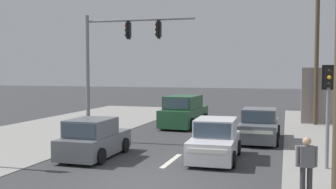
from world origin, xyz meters
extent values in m
plane|color=#3A3A3D|center=(0.00, 0.00, 0.00)|extent=(140.00, 140.00, 0.00)
cube|color=silver|center=(0.00, 3.00, 0.00)|extent=(0.20, 2.40, 0.01)
cube|color=silver|center=(0.00, 8.00, 0.00)|extent=(0.20, 2.40, 0.01)
cube|color=gray|center=(-8.50, 4.00, 0.01)|extent=(8.00, 40.00, 0.02)
cylinder|color=#4C3D2B|center=(5.84, 15.20, 5.14)|extent=(0.26, 0.26, 10.28)
cylinder|color=slate|center=(-5.04, 5.94, 3.00)|extent=(0.18, 0.18, 6.00)
cylinder|color=slate|center=(-2.44, 6.05, 5.70)|extent=(5.20, 0.33, 0.11)
cube|color=black|center=(-2.96, 6.03, 5.25)|extent=(0.21, 0.27, 0.68)
cube|color=black|center=(-2.96, 6.03, 5.25)|extent=(0.06, 0.44, 0.84)
sphere|color=red|center=(-3.08, 6.02, 5.47)|extent=(0.13, 0.13, 0.13)
sphere|color=black|center=(-3.08, 6.02, 5.25)|extent=(0.13, 0.13, 0.13)
sphere|color=black|center=(-3.08, 6.02, 5.03)|extent=(0.13, 0.13, 0.13)
cube|color=black|center=(-1.50, 6.09, 5.25)|extent=(0.21, 0.27, 0.68)
cube|color=black|center=(-1.50, 6.09, 5.25)|extent=(0.06, 0.44, 0.84)
sphere|color=red|center=(-1.62, 6.08, 5.47)|extent=(0.13, 0.13, 0.13)
sphere|color=black|center=(-1.62, 6.08, 5.25)|extent=(0.13, 0.13, 0.13)
sphere|color=black|center=(-1.62, 6.08, 5.03)|extent=(0.13, 0.13, 0.13)
cylinder|color=slate|center=(5.44, 3.33, 1.40)|extent=(0.12, 0.12, 2.80)
cube|color=black|center=(5.44, 3.33, 3.14)|extent=(0.28, 0.22, 0.68)
cube|color=black|center=(5.44, 3.33, 3.14)|extent=(0.44, 0.08, 0.84)
sphere|color=black|center=(5.45, 3.21, 3.36)|extent=(0.13, 0.13, 0.13)
sphere|color=orange|center=(5.45, 3.21, 3.14)|extent=(0.13, 0.13, 0.13)
sphere|color=black|center=(5.45, 3.21, 2.92)|extent=(0.13, 0.13, 0.13)
cube|color=silver|center=(1.51, 3.67, 0.51)|extent=(1.73, 3.66, 0.76)
cube|color=silver|center=(1.50, 3.97, 1.21)|extent=(1.55, 1.95, 0.64)
cube|color=#384756|center=(1.54, 3.00, 1.21)|extent=(1.36, 0.11, 0.54)
cube|color=#384756|center=(1.46, 4.94, 1.21)|extent=(1.33, 0.11, 0.51)
cube|color=white|center=(1.58, 1.85, 0.68)|extent=(1.36, 0.09, 0.14)
cylinder|color=black|center=(2.35, 2.58, 0.30)|extent=(0.20, 0.61, 0.60)
cylinder|color=black|center=(0.75, 2.52, 0.30)|extent=(0.20, 0.61, 0.60)
cylinder|color=black|center=(2.27, 4.81, 0.30)|extent=(0.20, 0.61, 0.60)
cylinder|color=black|center=(0.67, 4.75, 0.30)|extent=(0.20, 0.61, 0.60)
cube|color=#235633|center=(-1.85, 12.05, 0.64)|extent=(2.09, 4.60, 1.00)
cube|color=#235633|center=(-1.86, 11.85, 1.52)|extent=(1.87, 2.79, 0.76)
cube|color=#384756|center=(-1.78, 13.22, 1.52)|extent=(1.58, 0.15, 0.65)
cube|color=#384756|center=(-1.94, 10.49, 1.52)|extent=(1.55, 0.15, 0.61)
cube|color=white|center=(-1.72, 14.32, 0.86)|extent=(1.56, 0.13, 0.14)
cylinder|color=black|center=(-2.69, 13.50, 0.36)|extent=(0.26, 0.73, 0.72)
cylinder|color=black|center=(-0.85, 13.39, 0.36)|extent=(0.26, 0.73, 0.72)
cylinder|color=black|center=(-2.85, 10.71, 0.36)|extent=(0.26, 0.73, 0.72)
cylinder|color=black|center=(-1.01, 10.61, 0.36)|extent=(0.26, 0.73, 0.72)
cube|color=slate|center=(-3.06, 2.80, 0.51)|extent=(1.63, 3.61, 0.76)
cube|color=slate|center=(-3.06, 2.50, 1.21)|extent=(1.49, 1.91, 0.64)
cube|color=#384756|center=(-3.07, 3.47, 1.21)|extent=(1.36, 0.07, 0.54)
cube|color=#384756|center=(-3.05, 1.53, 1.21)|extent=(1.33, 0.07, 0.51)
cube|color=white|center=(-3.08, 4.62, 0.68)|extent=(1.36, 0.05, 0.14)
cylinder|color=black|center=(-3.87, 3.91, 0.30)|extent=(0.18, 0.60, 0.60)
cylinder|color=black|center=(-2.27, 3.93, 0.30)|extent=(0.18, 0.60, 0.60)
cylinder|color=black|center=(-3.86, 1.68, 0.30)|extent=(0.18, 0.60, 0.60)
cylinder|color=black|center=(-2.26, 1.69, 0.30)|extent=(0.18, 0.60, 0.60)
cube|color=slate|center=(2.85, 8.36, 0.54)|extent=(1.70, 4.20, 0.80)
cube|color=slate|center=(2.85, 8.41, 1.25)|extent=(1.56, 1.90, 0.62)
cube|color=#384756|center=(2.85, 7.44, 1.25)|extent=(1.44, 0.06, 0.53)
cube|color=#384756|center=(2.85, 9.38, 1.25)|extent=(1.40, 0.06, 0.50)
cube|color=white|center=(2.85, 6.24, 0.72)|extent=(1.45, 0.04, 0.14)
cylinder|color=black|center=(3.70, 7.06, 0.32)|extent=(0.19, 0.64, 0.64)
cylinder|color=black|center=(2.00, 7.06, 0.32)|extent=(0.19, 0.64, 0.64)
cylinder|color=black|center=(3.70, 9.66, 0.32)|extent=(0.19, 0.64, 0.64)
cylinder|color=black|center=(2.00, 9.66, 0.32)|extent=(0.19, 0.64, 0.64)
cylinder|color=#333338|center=(4.53, -0.21, 0.42)|extent=(0.14, 0.14, 0.84)
cylinder|color=#333338|center=(4.71, -0.18, 0.42)|extent=(0.14, 0.14, 0.84)
cube|color=slate|center=(4.62, -0.19, 1.12)|extent=(0.40, 0.29, 0.56)
sphere|color=tan|center=(4.62, -0.19, 1.52)|extent=(0.22, 0.22, 0.22)
cylinder|color=slate|center=(4.39, -0.24, 1.12)|extent=(0.09, 0.09, 0.54)
cylinder|color=slate|center=(4.85, -0.15, 1.12)|extent=(0.09, 0.09, 0.54)
camera|label=1|loc=(4.10, -10.93, 3.32)|focal=42.00mm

